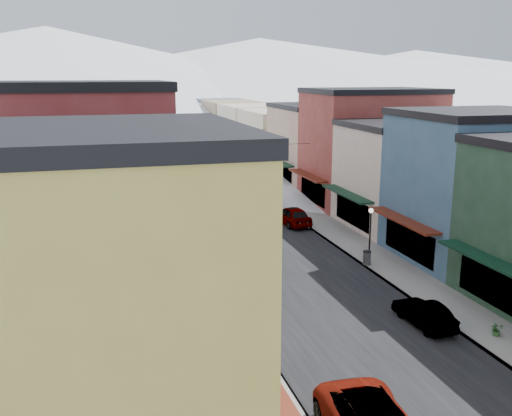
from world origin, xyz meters
TOP-DOWN VIEW (x-y plane):
  - road at (0.00, 60.00)m, footprint 10.00×160.00m
  - sidewalk_left at (-6.60, 60.00)m, footprint 3.20×160.00m
  - sidewalk_right at (6.60, 60.00)m, footprint 3.20×160.00m
  - curb_left at (-5.05, 60.00)m, footprint 0.10×160.00m
  - curb_right at (5.05, 60.00)m, footprint 0.10×160.00m
  - bldg_l_yellow at (-13.19, 4.00)m, footprint 11.30×8.70m
  - bldg_l_cream at (-13.19, 12.50)m, footprint 11.30×8.20m
  - bldg_l_brick_near at (-13.69, 20.50)m, footprint 12.30×8.20m
  - bldg_l_grayblue at (-13.19, 29.00)m, footprint 11.30×9.20m
  - bldg_l_brick_far at (-14.19, 38.00)m, footprint 13.30×9.20m
  - bldg_l_tan at (-13.19, 48.00)m, footprint 11.30×11.20m
  - bldg_r_blue at (13.19, 21.00)m, footprint 11.30×9.20m
  - bldg_r_cream at (13.69, 30.00)m, footprint 12.30×9.20m
  - bldg_r_brick_far at (14.19, 39.00)m, footprint 13.30×9.20m
  - bldg_r_tan at (13.19, 49.00)m, footprint 11.30×11.20m
  - distant_blocks at (0.00, 83.00)m, footprint 34.00×55.00m
  - mountain_ridge at (-19.47, 277.18)m, footprint 670.00×340.00m
  - overhead_cables at (0.00, 47.50)m, footprint 16.40×15.04m
  - car_silver_sedan at (-3.88, 18.20)m, footprint 2.47×5.19m
  - car_dark_hatch at (-3.50, 22.66)m, footprint 2.19×5.08m
  - car_silver_wagon at (-3.84, 37.23)m, footprint 2.61×5.32m
  - car_green_sedan at (3.80, 11.94)m, footprint 1.63×4.14m
  - car_gray_suv at (4.01, 33.16)m, footprint 2.38×5.04m
  - car_black_sedan at (3.82, 40.37)m, footprint 2.63×5.66m
  - car_lane_silver at (-0.60, 53.85)m, footprint 2.08×4.93m
  - car_lane_white at (1.61, 67.61)m, footprint 2.81×5.42m
  - trash_can at (5.20, 21.25)m, footprint 0.57×0.57m
  - streetlamp_near at (5.55, 21.63)m, footprint 0.32×0.32m
  - streetlamp_far at (5.45, 50.27)m, footprint 0.34×0.34m
  - planter_near at (6.46, 9.59)m, footprint 0.60×0.52m
  - planter_far at (6.57, 9.82)m, footprint 0.43×0.43m
  - snow_pile_near at (-4.88, 14.54)m, footprint 2.58×2.79m
  - snow_pile_mid at (-4.88, 17.05)m, footprint 2.60×2.80m
  - snow_pile_far at (-4.88, 41.17)m, footprint 2.18×2.54m

SIDE VIEW (x-z plane):
  - road at x=0.00m, z-range 0.00..0.01m
  - sidewalk_left at x=-6.60m, z-range 0.00..0.15m
  - sidewalk_right at x=6.60m, z-range 0.00..0.15m
  - curb_left at x=-5.05m, z-range 0.00..0.15m
  - curb_right at x=5.05m, z-range 0.00..0.15m
  - planter_far at x=6.57m, z-range 0.15..0.69m
  - snow_pile_far at x=-4.88m, z-range -0.02..0.90m
  - planter_near at x=6.46m, z-range 0.15..0.80m
  - snow_pile_near at x=-4.88m, z-range -0.02..1.07m
  - snow_pile_mid at x=-4.88m, z-range -0.02..1.08m
  - trash_can at x=5.20m, z-range 0.16..1.12m
  - car_green_sedan at x=3.80m, z-range 0.00..1.34m
  - car_lane_white at x=1.61m, z-range 0.00..1.46m
  - car_silver_wagon at x=-3.84m, z-range 0.00..1.49m
  - car_black_sedan at x=3.82m, z-range 0.00..1.60m
  - car_dark_hatch at x=-3.50m, z-range 0.00..1.63m
  - car_lane_silver at x=-0.60m, z-range 0.00..1.67m
  - car_gray_suv at x=4.01m, z-range 0.00..1.67m
  - car_silver_sedan at x=-3.88m, z-range 0.00..1.71m
  - streetlamp_near at x=5.55m, z-range 0.65..4.50m
  - streetlamp_far at x=5.45m, z-range 0.68..4.78m
  - distant_blocks at x=0.00m, z-range 0.00..8.00m
  - bldg_r_cream at x=13.69m, z-range 0.01..9.01m
  - bldg_l_grayblue at x=-13.19m, z-range 0.01..9.01m
  - bldg_r_tan at x=13.19m, z-range 0.01..9.51m
  - bldg_l_cream at x=-13.19m, z-range 0.01..9.51m
  - bldg_l_tan at x=-13.19m, z-range 0.01..10.01m
  - bldg_r_blue at x=13.19m, z-range 0.01..10.51m
  - bldg_l_brick_far at x=-14.19m, z-range 0.01..11.01m
  - bldg_r_brick_far at x=14.19m, z-range 0.01..11.51m
  - bldg_l_yellow at x=-13.19m, z-range 0.01..11.51m
  - overhead_cables at x=0.00m, z-range 6.18..6.22m
  - bldg_l_brick_near at x=-13.69m, z-range 0.01..12.51m
  - mountain_ridge at x=-19.47m, z-range -2.64..31.36m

